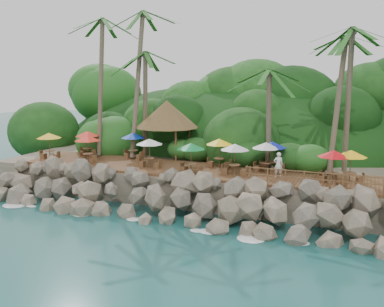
% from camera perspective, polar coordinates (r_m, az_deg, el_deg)
% --- Properties ---
extents(ground, '(140.00, 140.00, 0.00)m').
position_cam_1_polar(ground, '(26.51, -4.94, -9.41)').
color(ground, '#19514F').
rests_on(ground, ground).
extents(land_base, '(32.00, 25.20, 2.10)m').
position_cam_1_polar(land_base, '(40.65, 5.30, -0.94)').
color(land_base, gray).
rests_on(land_base, ground).
extents(jungle_hill, '(44.80, 28.00, 15.40)m').
position_cam_1_polar(jungle_hill, '(47.95, 7.87, -0.55)').
color(jungle_hill, '#143811').
rests_on(jungle_hill, ground).
extents(seawall, '(29.00, 4.00, 2.30)m').
position_cam_1_polar(seawall, '(27.87, -3.10, -5.92)').
color(seawall, gray).
rests_on(seawall, ground).
extents(terrace, '(26.00, 5.00, 0.20)m').
position_cam_1_polar(terrace, '(31.17, 0.00, -2.17)').
color(terrace, brown).
rests_on(terrace, land_base).
extents(jungle_foliage, '(44.00, 16.00, 12.00)m').
position_cam_1_polar(jungle_foliage, '(39.93, 4.86, -2.67)').
color(jungle_foliage, '#143811').
rests_on(jungle_foliage, ground).
extents(foam_line, '(25.20, 0.80, 0.06)m').
position_cam_1_polar(foam_line, '(26.76, -4.64, -9.15)').
color(foam_line, white).
rests_on(foam_line, ground).
extents(palms, '(25.25, 6.96, 12.99)m').
position_cam_1_polar(palms, '(32.89, 3.00, 15.21)').
color(palms, brown).
rests_on(palms, ground).
extents(palapa, '(5.14, 5.14, 4.60)m').
position_cam_1_polar(palapa, '(35.38, -3.31, 5.18)').
color(palapa, brown).
rests_on(palapa, ground).
extents(dining_clusters, '(24.41, 5.16, 2.12)m').
position_cam_1_polar(dining_clusters, '(30.77, -0.31, 1.19)').
color(dining_clusters, brown).
rests_on(dining_clusters, terrace).
extents(railing, '(8.30, 0.10, 1.00)m').
position_cam_1_polar(railing, '(26.69, 15.66, -3.12)').
color(railing, brown).
rests_on(railing, terrace).
extents(waiter, '(0.71, 0.59, 1.67)m').
position_cam_1_polar(waiter, '(28.88, 11.25, -1.47)').
color(waiter, white).
rests_on(waiter, terrace).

